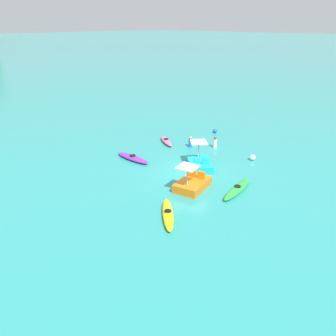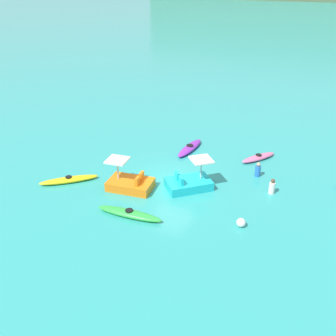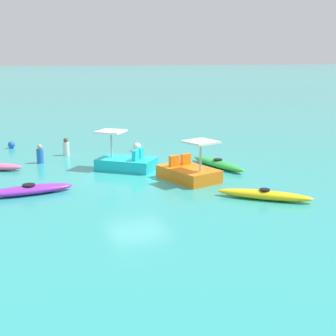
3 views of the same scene
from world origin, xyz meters
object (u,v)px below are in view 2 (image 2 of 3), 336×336
(kayak_pink, at_px, (258,157))
(kayak_purple, at_px, (190,148))
(person_by_kayaks, at_px, (258,170))
(person_near_shore, at_px, (272,187))
(kayak_green, at_px, (129,214))
(kayak_yellow, at_px, (69,180))
(buoy_white, at_px, (241,223))
(pedal_boat_cyan, at_px, (189,183))
(pedal_boat_orange, at_px, (130,183))

(kayak_pink, bearing_deg, kayak_purple, -169.68)
(person_by_kayaks, bearing_deg, person_near_shore, -50.44)
(kayak_purple, xyz_separation_m, kayak_green, (0.80, -8.29, -0.00))
(kayak_purple, distance_m, kayak_yellow, 8.28)
(kayak_pink, relative_size, person_near_shore, 2.88)
(kayak_purple, height_order, kayak_pink, same)
(person_near_shore, height_order, person_by_kayaks, same)
(kayak_yellow, xyz_separation_m, buoy_white, (9.90, 0.77, 0.06))
(kayak_green, distance_m, person_near_shore, 7.75)
(pedal_boat_cyan, xyz_separation_m, buoy_white, (3.69, -1.97, -0.12))
(pedal_boat_orange, relative_size, person_by_kayaks, 3.03)
(kayak_purple, distance_m, buoy_white, 8.67)
(kayak_pink, height_order, pedal_boat_orange, pedal_boat_orange)
(kayak_green, height_order, person_by_kayaks, person_by_kayaks)
(kayak_yellow, height_order, pedal_boat_cyan, pedal_boat_cyan)
(kayak_green, bearing_deg, pedal_boat_orange, 123.33)
(kayak_yellow, bearing_deg, kayak_pink, 43.25)
(pedal_boat_orange, bearing_deg, kayak_pink, 53.43)
(pedal_boat_orange, bearing_deg, person_near_shore, 25.29)
(kayak_purple, relative_size, pedal_boat_orange, 1.17)
(kayak_green, relative_size, person_near_shore, 3.92)
(person_near_shore, relative_size, person_by_kayaks, 1.00)
(kayak_pink, relative_size, kayak_yellow, 0.93)
(kayak_yellow, distance_m, buoy_white, 9.93)
(kayak_purple, relative_size, person_near_shore, 3.54)
(kayak_green, xyz_separation_m, pedal_boat_cyan, (1.33, 3.84, 0.17))
(kayak_green, bearing_deg, buoy_white, 20.38)
(kayak_purple, xyz_separation_m, kayak_pink, (4.44, 0.81, -0.00))
(kayak_purple, height_order, kayak_yellow, same)
(kayak_purple, bearing_deg, kayak_green, -84.51)
(pedal_boat_cyan, relative_size, person_by_kayaks, 3.15)
(kayak_pink, height_order, buoy_white, buoy_white)
(pedal_boat_orange, bearing_deg, kayak_purple, 83.75)
(kayak_purple, height_order, pedal_boat_orange, pedal_boat_orange)
(kayak_pink, distance_m, kayak_green, 9.80)
(pedal_boat_orange, height_order, buoy_white, pedal_boat_orange)
(person_near_shore, bearing_deg, kayak_yellow, -156.93)
(kayak_yellow, bearing_deg, buoy_white, 4.47)
(pedal_boat_cyan, xyz_separation_m, person_near_shore, (4.13, 1.66, 0.05))
(kayak_yellow, height_order, buoy_white, buoy_white)
(pedal_boat_orange, distance_m, person_by_kayaks, 7.43)
(person_by_kayaks, bearing_deg, kayak_green, -121.18)
(pedal_boat_orange, bearing_deg, kayak_yellow, -161.66)
(kayak_pink, relative_size, person_by_kayaks, 2.88)
(kayak_green, relative_size, pedal_boat_orange, 1.29)
(pedal_boat_cyan, bearing_deg, person_near_shore, 21.88)
(kayak_purple, relative_size, kayak_green, 0.91)
(kayak_green, height_order, kayak_yellow, same)
(kayak_green, xyz_separation_m, kayak_yellow, (-4.87, 1.09, -0.00))
(kayak_pink, distance_m, kayak_yellow, 11.69)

